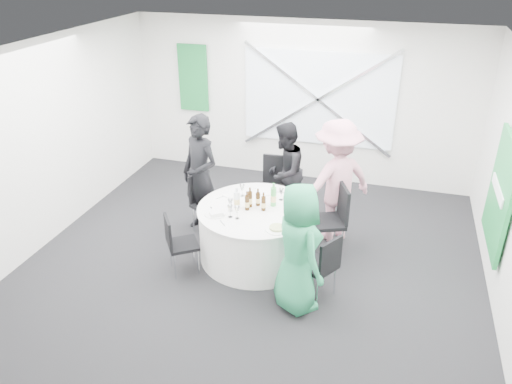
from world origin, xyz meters
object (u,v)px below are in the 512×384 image
(chair_front_right, at_px, (323,263))
(banquet_table, at_px, (256,233))
(green_water_bottle, at_px, (273,197))
(person_man_back, at_px, (285,172))
(chair_back_right, at_px, (334,215))
(person_woman_pink, at_px, (336,181))
(chair_back, at_px, (274,182))
(person_man_back_left, at_px, (200,175))
(person_woman_green, at_px, (298,249))
(chair_back_left, at_px, (205,198))
(chair_front_left, at_px, (177,241))
(clear_water_bottle, at_px, (237,200))

(chair_front_right, bearing_deg, banquet_table, -90.00)
(banquet_table, distance_m, green_water_bottle, 0.56)
(person_man_back, relative_size, green_water_bottle, 4.74)
(chair_front_right, height_order, green_water_bottle, green_water_bottle)
(chair_back_right, relative_size, chair_front_right, 1.18)
(person_man_back, bearing_deg, person_woman_pink, 68.78)
(chair_front_right, bearing_deg, person_man_back, -122.25)
(chair_back, bearing_deg, person_woman_pink, -26.51)
(chair_back, bearing_deg, person_man_back_left, -143.75)
(chair_back, relative_size, person_woman_green, 0.60)
(chair_back_left, height_order, person_man_back, person_man_back)
(person_man_back_left, height_order, person_woman_green, person_man_back_left)
(chair_back_right, xyz_separation_m, chair_front_left, (-1.85, -1.03, -0.12))
(chair_back, xyz_separation_m, green_water_bottle, (0.27, -1.12, 0.32))
(banquet_table, xyz_separation_m, chair_back_left, (-0.94, 0.50, 0.14))
(chair_back_right, bearing_deg, chair_back, -151.74)
(chair_front_right, distance_m, person_woman_green, 0.46)
(banquet_table, bearing_deg, person_man_back, 85.74)
(person_man_back, xyz_separation_m, person_woman_green, (0.66, -2.07, 0.03))
(banquet_table, bearing_deg, person_woman_pink, 41.83)
(person_man_back_left, distance_m, green_water_bottle, 1.24)
(chair_front_left, bearing_deg, chair_front_right, -125.12)
(green_water_bottle, bearing_deg, chair_front_right, -42.83)
(chair_back_right, xyz_separation_m, person_woman_pink, (-0.05, 0.42, 0.30))
(chair_front_left, height_order, person_woman_green, person_woman_green)
(chair_front_left, distance_m, clear_water_bottle, 0.93)
(banquet_table, relative_size, person_woman_pink, 0.87)
(chair_back_right, bearing_deg, chair_front_right, -20.98)
(green_water_bottle, bearing_deg, clear_water_bottle, -157.06)
(green_water_bottle, height_order, clear_water_bottle, green_water_bottle)
(banquet_table, height_order, chair_front_left, chair_front_left)
(chair_front_right, distance_m, chair_front_left, 1.88)
(banquet_table, xyz_separation_m, chair_back_right, (0.98, 0.41, 0.21))
(green_water_bottle, bearing_deg, banquet_table, -145.14)
(person_woman_green, bearing_deg, green_water_bottle, -12.36)
(person_man_back, bearing_deg, chair_back, -96.48)
(chair_back, height_order, person_man_back, person_man_back)
(chair_back_right, height_order, clear_water_bottle, clear_water_bottle)
(banquet_table, height_order, chair_front_right, chair_front_right)
(chair_back_left, bearing_deg, chair_front_right, -91.77)
(chair_back_left, xyz_separation_m, chair_front_right, (1.95, -1.11, -0.02))
(green_water_bottle, bearing_deg, person_woman_green, -60.98)
(banquet_table, height_order, chair_back_left, chair_back_left)
(chair_back_right, bearing_deg, clear_water_bottle, -92.18)
(chair_front_right, distance_m, green_water_bottle, 1.17)
(person_man_back_left, height_order, person_man_back, person_man_back_left)
(person_man_back, distance_m, clear_water_bottle, 1.32)
(chair_back, height_order, chair_back_left, chair_back)
(chair_back_right, xyz_separation_m, clear_water_bottle, (-1.22, -0.46, 0.28))
(chair_front_right, distance_m, person_woman_pink, 1.50)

